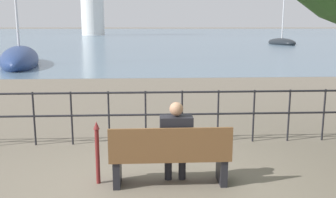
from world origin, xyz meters
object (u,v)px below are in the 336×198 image
sailboat_0 (282,42)px  park_bench (170,157)px  sailboat_1 (20,59)px  seated_person_left (176,139)px  closed_umbrella (97,149)px

sailboat_0 → park_bench: bearing=-119.4°
park_bench → sailboat_1: sailboat_1 is taller
park_bench → seated_person_left: size_ratio=1.41×
seated_person_left → sailboat_0: 44.22m
closed_umbrella → sailboat_0: 44.61m
park_bench → sailboat_0: (16.48, 41.15, -0.13)m
seated_person_left → sailboat_1: bearing=114.5°
seated_person_left → sailboat_0: bearing=68.2°
closed_umbrella → sailboat_1: bearing=111.3°
park_bench → closed_umbrella: size_ratio=1.85×
sailboat_0 → sailboat_1: sailboat_1 is taller
seated_person_left → sailboat_0: sailboat_0 is taller
sailboat_0 → sailboat_1: bearing=-143.3°
seated_person_left → sailboat_1: size_ratio=0.11×
sailboat_0 → sailboat_1: size_ratio=0.98×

